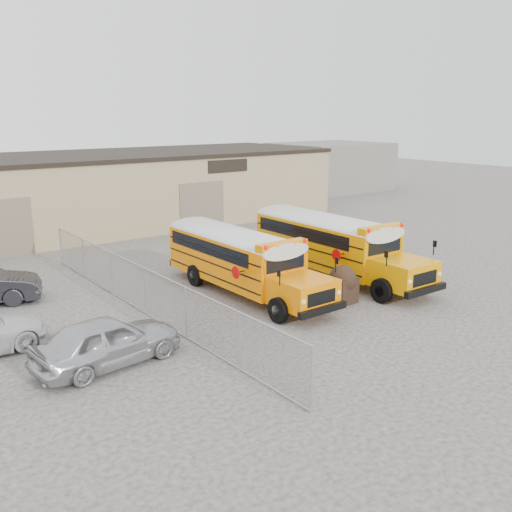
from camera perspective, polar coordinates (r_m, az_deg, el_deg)
ground at (r=22.50m, az=6.40°, el=-4.68°), size 120.00×120.00×0.00m
warehouse at (r=38.60m, az=-14.52°, el=6.50°), size 30.20×10.20×4.67m
chainlink_fence at (r=21.29m, az=-11.09°, el=-3.42°), size 0.07×18.07×1.81m
distant_building_right at (r=55.47m, az=7.40°, el=8.88°), size 10.00×8.00×4.40m
school_bus_left at (r=27.82m, az=-8.17°, el=2.19°), size 2.71×9.01×2.63m
school_bus_right at (r=30.23m, az=0.03°, el=3.47°), size 2.93×9.59×2.80m
tarp_bundle at (r=22.44m, az=8.63°, el=-2.76°), size 1.09×1.09×1.49m
car_silver at (r=17.39m, az=-14.65°, el=-8.24°), size 4.57×2.25×1.50m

